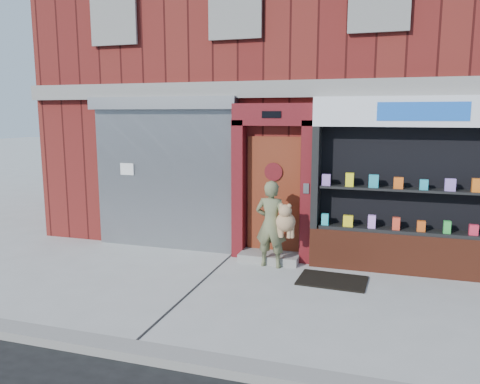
% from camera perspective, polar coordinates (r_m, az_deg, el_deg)
% --- Properties ---
extents(ground, '(80.00, 80.00, 0.00)m').
position_cam_1_polar(ground, '(7.12, 6.33, -12.91)').
color(ground, '#9E9E99').
rests_on(ground, ground).
extents(curb, '(60.00, 0.30, 0.12)m').
position_cam_1_polar(curb, '(5.22, 1.48, -21.01)').
color(curb, gray).
rests_on(curb, ground).
extents(building, '(12.00, 8.16, 8.00)m').
position_cam_1_polar(building, '(12.60, 12.09, 15.16)').
color(building, '#5E1815').
rests_on(building, ground).
extents(shutter_bay, '(3.10, 0.30, 3.04)m').
position_cam_1_polar(shutter_bay, '(9.46, -9.31, 3.35)').
color(shutter_bay, gray).
rests_on(shutter_bay, ground).
extents(red_door_bay, '(1.52, 0.58, 2.90)m').
position_cam_1_polar(red_door_bay, '(8.66, 3.99, 1.16)').
color(red_door_bay, '#550E13').
rests_on(red_door_bay, ground).
extents(pharmacy_bay, '(3.50, 0.41, 3.00)m').
position_cam_1_polar(pharmacy_bay, '(8.41, 20.68, -0.26)').
color(pharmacy_bay, maroon).
rests_on(pharmacy_bay, ground).
extents(woman, '(0.74, 0.43, 1.56)m').
position_cam_1_polar(woman, '(8.31, 4.07, -3.84)').
color(woman, '#646744').
rests_on(woman, ground).
extents(doormat, '(1.13, 0.82, 0.03)m').
position_cam_1_polar(doormat, '(7.94, 11.19, -10.53)').
color(doormat, black).
rests_on(doormat, ground).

